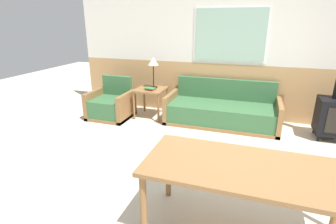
{
  "coord_description": "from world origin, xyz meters",
  "views": [
    {
      "loc": [
        0.14,
        -2.68,
        1.89
      ],
      "look_at": [
        -1.11,
        1.03,
        0.51
      ],
      "focal_mm": 28.0,
      "sensor_mm": 36.0,
      "label": 1
    }
  ],
  "objects_px": {
    "armchair": "(111,106)",
    "dining_table": "(247,174)",
    "side_table": "(151,93)",
    "table_lamp": "(153,63)",
    "couch": "(222,112)",
    "wood_stove": "(336,105)"
  },
  "relations": [
    {
      "from": "table_lamp",
      "to": "dining_table",
      "type": "xyz_separation_m",
      "value": [
        1.96,
        -2.79,
        -0.44
      ]
    },
    {
      "from": "side_table",
      "to": "table_lamp",
      "type": "distance_m",
      "value": 0.6
    },
    {
      "from": "armchair",
      "to": "table_lamp",
      "type": "height_order",
      "value": "table_lamp"
    },
    {
      "from": "couch",
      "to": "table_lamp",
      "type": "xyz_separation_m",
      "value": [
        -1.4,
        0.03,
        0.85
      ]
    },
    {
      "from": "couch",
      "to": "table_lamp",
      "type": "height_order",
      "value": "table_lamp"
    },
    {
      "from": "dining_table",
      "to": "couch",
      "type": "bearing_deg",
      "value": 101.43
    },
    {
      "from": "side_table",
      "to": "wood_stove",
      "type": "relative_size",
      "value": 0.25
    },
    {
      "from": "table_lamp",
      "to": "dining_table",
      "type": "relative_size",
      "value": 0.35
    },
    {
      "from": "armchair",
      "to": "dining_table",
      "type": "bearing_deg",
      "value": -45.46
    },
    {
      "from": "couch",
      "to": "wood_stove",
      "type": "relative_size",
      "value": 0.89
    },
    {
      "from": "dining_table",
      "to": "wood_stove",
      "type": "height_order",
      "value": "wood_stove"
    },
    {
      "from": "wood_stove",
      "to": "side_table",
      "type": "bearing_deg",
      "value": 179.5
    },
    {
      "from": "side_table",
      "to": "dining_table",
      "type": "xyz_separation_m",
      "value": [
        1.99,
        -2.69,
        0.15
      ]
    },
    {
      "from": "couch",
      "to": "table_lamp",
      "type": "distance_m",
      "value": 1.64
    },
    {
      "from": "armchair",
      "to": "table_lamp",
      "type": "xyz_separation_m",
      "value": [
        0.78,
        0.39,
        0.84
      ]
    },
    {
      "from": "wood_stove",
      "to": "dining_table",
      "type": "bearing_deg",
      "value": -115.46
    },
    {
      "from": "couch",
      "to": "side_table",
      "type": "height_order",
      "value": "couch"
    },
    {
      "from": "table_lamp",
      "to": "wood_stove",
      "type": "distance_m",
      "value": 3.27
    },
    {
      "from": "dining_table",
      "to": "table_lamp",
      "type": "bearing_deg",
      "value": 125.07
    },
    {
      "from": "armchair",
      "to": "side_table",
      "type": "height_order",
      "value": "armchair"
    },
    {
      "from": "side_table",
      "to": "dining_table",
      "type": "distance_m",
      "value": 3.35
    },
    {
      "from": "side_table",
      "to": "wood_stove",
      "type": "height_order",
      "value": "wood_stove"
    }
  ]
}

